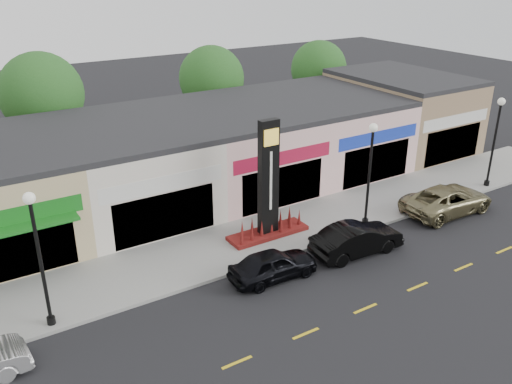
# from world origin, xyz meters

# --- Properties ---
(ground) EXTENTS (120.00, 120.00, 0.00)m
(ground) POSITION_xyz_m (0.00, 0.00, 0.00)
(ground) COLOR black
(ground) RESTS_ON ground
(sidewalk) EXTENTS (52.00, 4.30, 0.15)m
(sidewalk) POSITION_xyz_m (0.00, 4.35, 0.07)
(sidewalk) COLOR gray
(sidewalk) RESTS_ON ground
(curb) EXTENTS (52.00, 0.20, 0.15)m
(curb) POSITION_xyz_m (0.00, 2.10, 0.07)
(curb) COLOR gray
(curb) RESTS_ON ground
(shop_cream) EXTENTS (7.00, 10.01, 4.80)m
(shop_cream) POSITION_xyz_m (-1.50, 11.47, 2.40)
(shop_cream) COLOR white
(shop_cream) RESTS_ON ground
(shop_pink_w) EXTENTS (7.00, 10.01, 4.80)m
(shop_pink_w) POSITION_xyz_m (5.50, 11.47, 2.40)
(shop_pink_w) COLOR beige
(shop_pink_w) RESTS_ON ground
(shop_pink_e) EXTENTS (7.00, 10.01, 4.80)m
(shop_pink_e) POSITION_xyz_m (12.50, 11.47, 2.40)
(shop_pink_e) COLOR beige
(shop_pink_e) RESTS_ON ground
(shop_tan) EXTENTS (7.00, 10.01, 5.30)m
(shop_tan) POSITION_xyz_m (19.50, 11.48, 2.65)
(shop_tan) COLOR #8F7053
(shop_tan) RESTS_ON ground
(tree_rear_west) EXTENTS (5.20, 5.20, 7.83)m
(tree_rear_west) POSITION_xyz_m (-4.00, 19.50, 5.22)
(tree_rear_west) COLOR #382619
(tree_rear_west) RESTS_ON ground
(tree_rear_mid) EXTENTS (4.80, 4.80, 7.29)m
(tree_rear_mid) POSITION_xyz_m (8.00, 19.50, 4.88)
(tree_rear_mid) COLOR #382619
(tree_rear_mid) RESTS_ON ground
(tree_rear_east) EXTENTS (4.60, 4.60, 6.94)m
(tree_rear_east) POSITION_xyz_m (18.00, 19.50, 4.63)
(tree_rear_east) COLOR #382619
(tree_rear_east) RESTS_ON ground
(lamp_west_near) EXTENTS (0.44, 0.44, 5.47)m
(lamp_west_near) POSITION_xyz_m (-8.00, 2.50, 3.48)
(lamp_west_near) COLOR black
(lamp_west_near) RESTS_ON sidewalk
(lamp_east_near) EXTENTS (0.44, 0.44, 5.47)m
(lamp_east_near) POSITION_xyz_m (8.00, 2.50, 3.48)
(lamp_east_near) COLOR black
(lamp_east_near) RESTS_ON sidewalk
(lamp_east_far) EXTENTS (0.44, 0.44, 5.47)m
(lamp_east_far) POSITION_xyz_m (18.00, 2.50, 3.48)
(lamp_east_far) COLOR black
(lamp_east_far) RESTS_ON sidewalk
(pylon_sign) EXTENTS (4.20, 1.30, 6.00)m
(pylon_sign) POSITION_xyz_m (3.00, 4.20, 2.27)
(pylon_sign) COLOR #5E1013
(pylon_sign) RESTS_ON sidewalk
(car_black_sedan) EXTENTS (1.76, 4.07, 1.37)m
(car_black_sedan) POSITION_xyz_m (1.10, 0.88, 0.68)
(car_black_sedan) COLOR black
(car_black_sedan) RESTS_ON ground
(car_black_conv) EXTENTS (1.85, 4.67, 1.51)m
(car_black_conv) POSITION_xyz_m (5.70, 0.61, 0.76)
(car_black_conv) COLOR black
(car_black_conv) RESTS_ON ground
(car_gold_suv) EXTENTS (2.66, 5.54, 1.52)m
(car_gold_suv) POSITION_xyz_m (13.02, 1.41, 0.76)
(car_gold_suv) COLOR #827A53
(car_gold_suv) RESTS_ON ground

